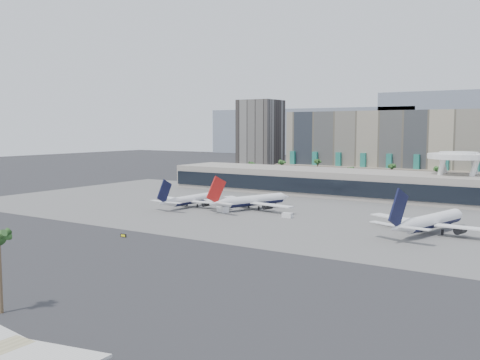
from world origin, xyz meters
The scene contains 13 objects.
ground centered at (0.00, 0.00, 0.00)m, with size 900.00×900.00×0.00m, color #232326.
apron_pad centered at (0.00, 55.00, 0.03)m, with size 260.00×130.00×0.06m, color #5B5B59.
hotel centered at (10.00, 174.41, 16.81)m, with size 140.00×30.00×42.00m.
office_tower centered at (-95.00, 200.00, 22.94)m, with size 30.00×30.00×52.00m.
terminal centered at (0.00, 109.84, 6.52)m, with size 170.00×32.50×14.50m.
saucer_structure centered at (55.00, 116.00, 18.45)m, with size 26.00×26.00×21.89m.
palm_row centered at (7.00, 145.00, 10.50)m, with size 157.80×2.80×13.10m.
airliner_left centered at (-33.14, 40.02, 3.20)m, with size 35.68×36.79×12.69m.
airliner_centre centered at (-8.95, 48.38, 3.62)m, with size 38.64×39.93×14.36m.
airliner_right centered at (62.47, 36.33, 3.93)m, with size 42.66×44.28×15.57m.
service_vehicle_a centered at (-14.77, 36.31, 1.22)m, with size 4.98×2.43×2.43m, color silver.
service_vehicle_b centered at (12.16, 38.23, 0.92)m, with size 3.57×2.04×1.84m, color silver.
taxiway_sign centered at (-12.84, -18.32, 0.48)m, with size 2.12×0.43×0.96m.
Camera 1 is at (100.87, -130.66, 32.34)m, focal length 40.00 mm.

